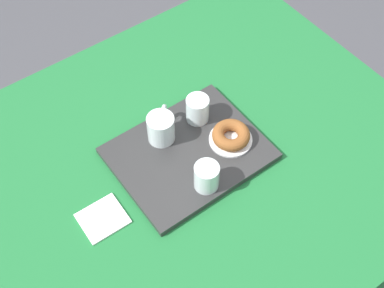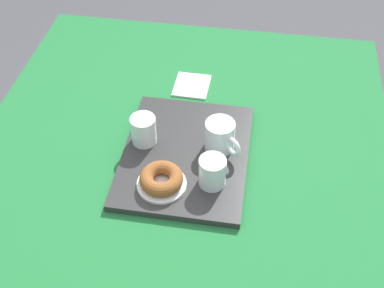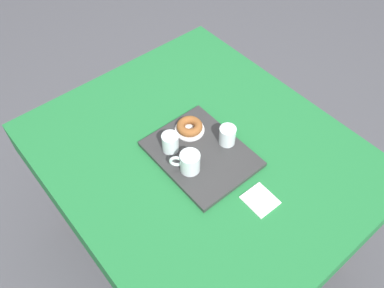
{
  "view_description": "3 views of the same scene",
  "coord_description": "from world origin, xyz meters",
  "px_view_note": "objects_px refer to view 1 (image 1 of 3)",
  "views": [
    {
      "loc": [
        0.49,
        0.65,
        1.91
      ],
      "look_at": [
        -0.0,
        -0.03,
        0.76
      ],
      "focal_mm": 48.63,
      "sensor_mm": 36.0,
      "label": 1
    },
    {
      "loc": [
        -0.84,
        -0.17,
        1.68
      ],
      "look_at": [
        0.02,
        -0.03,
        0.79
      ],
      "focal_mm": 46.47,
      "sensor_mm": 36.0,
      "label": 2
    },
    {
      "loc": [
        0.71,
        -0.64,
        1.97
      ],
      "look_at": [
        -0.03,
        -0.02,
        0.77
      ],
      "focal_mm": 36.97,
      "sensor_mm": 36.0,
      "label": 3
    }
  ],
  "objects_px": {
    "sugar_donut_left": "(231,135)",
    "tea_mug_left": "(161,128)",
    "donut_plate_left": "(231,140)",
    "dining_table": "(196,175)",
    "water_glass_far": "(207,177)",
    "serving_tray": "(189,153)",
    "paper_napkin": "(103,218)",
    "water_glass_near": "(197,110)"
  },
  "relations": [
    {
      "from": "donut_plate_left",
      "to": "paper_napkin",
      "type": "height_order",
      "value": "donut_plate_left"
    },
    {
      "from": "dining_table",
      "to": "sugar_donut_left",
      "type": "xyz_separation_m",
      "value": [
        -0.1,
        0.02,
        0.14
      ]
    },
    {
      "from": "serving_tray",
      "to": "sugar_donut_left",
      "type": "xyz_separation_m",
      "value": [
        -0.11,
        0.04,
        0.03
      ]
    },
    {
      "from": "dining_table",
      "to": "donut_plate_left",
      "type": "distance_m",
      "value": 0.16
    },
    {
      "from": "serving_tray",
      "to": "tea_mug_left",
      "type": "distance_m",
      "value": 0.1
    },
    {
      "from": "donut_plate_left",
      "to": "sugar_donut_left",
      "type": "xyz_separation_m",
      "value": [
        0.0,
        -0.0,
        0.02
      ]
    },
    {
      "from": "tea_mug_left",
      "to": "donut_plate_left",
      "type": "distance_m",
      "value": 0.19
    },
    {
      "from": "water_glass_near",
      "to": "donut_plate_left",
      "type": "bearing_deg",
      "value": 102.77
    },
    {
      "from": "tea_mug_left",
      "to": "water_glass_near",
      "type": "bearing_deg",
      "value": 177.8
    },
    {
      "from": "tea_mug_left",
      "to": "paper_napkin",
      "type": "xyz_separation_m",
      "value": [
        0.26,
        0.11,
        -0.06
      ]
    },
    {
      "from": "tea_mug_left",
      "to": "paper_napkin",
      "type": "relative_size",
      "value": 0.88
    },
    {
      "from": "water_glass_far",
      "to": "tea_mug_left",
      "type": "bearing_deg",
      "value": -88.26
    },
    {
      "from": "water_glass_near",
      "to": "water_glass_far",
      "type": "relative_size",
      "value": 1.0
    },
    {
      "from": "serving_tray",
      "to": "paper_napkin",
      "type": "distance_m",
      "value": 0.29
    },
    {
      "from": "donut_plate_left",
      "to": "water_glass_far",
      "type": "bearing_deg",
      "value": 27.83
    },
    {
      "from": "paper_napkin",
      "to": "water_glass_near",
      "type": "bearing_deg",
      "value": -163.89
    },
    {
      "from": "dining_table",
      "to": "paper_napkin",
      "type": "bearing_deg",
      "value": 2.99
    },
    {
      "from": "paper_napkin",
      "to": "donut_plate_left",
      "type": "bearing_deg",
      "value": 178.83
    },
    {
      "from": "donut_plate_left",
      "to": "sugar_donut_left",
      "type": "distance_m",
      "value": 0.02
    },
    {
      "from": "paper_napkin",
      "to": "water_glass_far",
      "type": "bearing_deg",
      "value": 162.71
    },
    {
      "from": "water_glass_far",
      "to": "paper_napkin",
      "type": "bearing_deg",
      "value": -17.29
    },
    {
      "from": "dining_table",
      "to": "paper_napkin",
      "type": "height_order",
      "value": "paper_napkin"
    },
    {
      "from": "tea_mug_left",
      "to": "water_glass_near",
      "type": "relative_size",
      "value": 1.26
    },
    {
      "from": "water_glass_far",
      "to": "sugar_donut_left",
      "type": "height_order",
      "value": "water_glass_far"
    },
    {
      "from": "sugar_donut_left",
      "to": "tea_mug_left",
      "type": "bearing_deg",
      "value": -39.87
    },
    {
      "from": "dining_table",
      "to": "water_glass_far",
      "type": "relative_size",
      "value": 16.34
    },
    {
      "from": "paper_napkin",
      "to": "sugar_donut_left",
      "type": "bearing_deg",
      "value": 178.83
    },
    {
      "from": "serving_tray",
      "to": "tea_mug_left",
      "type": "relative_size",
      "value": 4.08
    },
    {
      "from": "serving_tray",
      "to": "sugar_donut_left",
      "type": "relative_size",
      "value": 3.81
    },
    {
      "from": "water_glass_far",
      "to": "dining_table",
      "type": "bearing_deg",
      "value": -113.35
    },
    {
      "from": "paper_napkin",
      "to": "dining_table",
      "type": "bearing_deg",
      "value": -177.01
    },
    {
      "from": "tea_mug_left",
      "to": "water_glass_far",
      "type": "height_order",
      "value": "tea_mug_left"
    },
    {
      "from": "water_glass_near",
      "to": "water_glass_far",
      "type": "height_order",
      "value": "same"
    },
    {
      "from": "water_glass_near",
      "to": "paper_napkin",
      "type": "bearing_deg",
      "value": 16.11
    },
    {
      "from": "dining_table",
      "to": "sugar_donut_left",
      "type": "height_order",
      "value": "sugar_donut_left"
    },
    {
      "from": "serving_tray",
      "to": "donut_plate_left",
      "type": "height_order",
      "value": "donut_plate_left"
    },
    {
      "from": "water_glass_near",
      "to": "donut_plate_left",
      "type": "xyz_separation_m",
      "value": [
        -0.03,
        0.12,
        -0.03
      ]
    },
    {
      "from": "dining_table",
      "to": "sugar_donut_left",
      "type": "bearing_deg",
      "value": 166.04
    },
    {
      "from": "tea_mug_left",
      "to": "donut_plate_left",
      "type": "bearing_deg",
      "value": 140.13
    },
    {
      "from": "dining_table",
      "to": "water_glass_far",
      "type": "xyz_separation_m",
      "value": [
        0.04,
        0.1,
        0.15
      ]
    },
    {
      "from": "water_glass_near",
      "to": "paper_napkin",
      "type": "xyz_separation_m",
      "value": [
        0.38,
        0.11,
        -0.05
      ]
    },
    {
      "from": "tea_mug_left",
      "to": "water_glass_far",
      "type": "bearing_deg",
      "value": 91.74
    }
  ]
}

